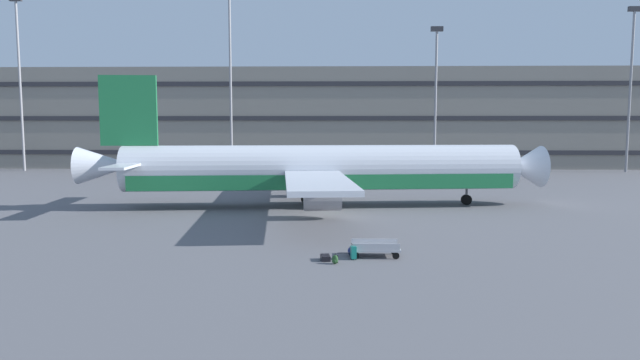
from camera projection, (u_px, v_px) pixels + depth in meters
name	position (u px, v px, depth m)	size (l,w,h in m)	color
ground_plane	(325.00, 214.00, 42.97)	(600.00, 600.00, 0.00)	#5B5B60
terminal_structure	(329.00, 119.00, 93.10)	(176.29, 14.36, 16.12)	gray
airliner	(318.00, 170.00, 46.50)	(39.54, 31.97, 10.99)	silver
light_mast_far_left	(20.00, 73.00, 82.39)	(1.80, 0.50, 26.06)	gray
light_mast_left	(230.00, 71.00, 81.63)	(1.80, 0.50, 26.48)	gray
light_mast_center_left	(436.00, 89.00, 81.18)	(1.80, 0.50, 21.40)	gray
light_mast_center_right	(631.00, 79.00, 80.38)	(1.80, 0.50, 24.13)	gray
suitcase_purple	(353.00, 252.00, 28.25)	(0.32, 0.46, 0.83)	#147266
suitcase_red	(325.00, 258.00, 28.06)	(0.55, 0.81, 0.27)	black
backpack_orange	(335.00, 260.00, 27.30)	(0.41, 0.38, 0.51)	#264C26
backpack_small	(351.00, 251.00, 29.09)	(0.40, 0.38, 0.51)	navy
baggage_cart	(375.00, 249.00, 28.86)	(3.30, 1.31, 0.82)	#B7B7BC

